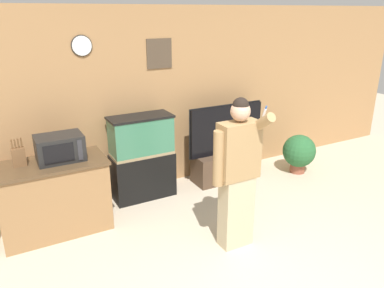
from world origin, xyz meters
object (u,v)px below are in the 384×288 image
at_px(counter_island, 54,197).
at_px(microwave, 60,148).
at_px(aquarium_on_stand, 142,157).
at_px(tv_on_stand, 226,158).
at_px(knife_block, 19,156).
at_px(person_standing, 237,173).
at_px(potted_plant, 299,152).

distance_m(counter_island, microwave, 0.60).
bearing_deg(aquarium_on_stand, tv_on_stand, -3.08).
relative_size(microwave, knife_block, 1.65).
xyz_separation_m(person_standing, potted_plant, (2.07, 1.18, -0.53)).
bearing_deg(knife_block, counter_island, -12.24).
bearing_deg(knife_block, person_standing, -33.37).
relative_size(counter_island, potted_plant, 1.96).
bearing_deg(counter_island, aquarium_on_stand, 15.06).
xyz_separation_m(aquarium_on_stand, person_standing, (0.47, -1.60, 0.29)).
bearing_deg(person_standing, potted_plant, 29.58).
xyz_separation_m(knife_block, tv_on_stand, (2.89, 0.20, -0.64)).
height_order(person_standing, potted_plant, person_standing).
height_order(counter_island, potted_plant, counter_island).
distance_m(aquarium_on_stand, tv_on_stand, 1.37).
distance_m(microwave, tv_on_stand, 2.56).
xyz_separation_m(aquarium_on_stand, tv_on_stand, (1.35, -0.07, -0.24)).
distance_m(microwave, potted_plant, 3.72).
xyz_separation_m(knife_block, person_standing, (2.02, -1.33, -0.11)).
bearing_deg(tv_on_stand, knife_block, -176.12).
xyz_separation_m(knife_block, aquarium_on_stand, (1.55, 0.27, -0.40)).
distance_m(knife_block, person_standing, 2.42).
relative_size(counter_island, knife_block, 3.93).
bearing_deg(counter_island, knife_block, 167.76).
distance_m(aquarium_on_stand, potted_plant, 2.59).
height_order(counter_island, tv_on_stand, tv_on_stand).
distance_m(knife_block, aquarium_on_stand, 1.62).
height_order(counter_island, aquarium_on_stand, aquarium_on_stand).
bearing_deg(potted_plant, counter_island, 178.68).
bearing_deg(person_standing, tv_on_stand, 60.16).
xyz_separation_m(counter_island, tv_on_stand, (2.59, 0.26, -0.09)).
distance_m(counter_island, person_standing, 2.18).
relative_size(aquarium_on_stand, potted_plant, 1.87).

